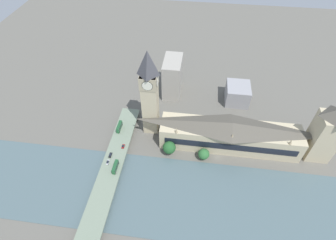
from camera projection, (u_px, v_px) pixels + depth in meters
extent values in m
plane|color=#605E56|center=(217.00, 158.00, 203.24)|extent=(600.00, 600.00, 0.00)
cube|color=#4C6066|center=(217.00, 201.00, 177.81)|extent=(61.35, 360.00, 0.30)
cube|color=#C1B28E|center=(229.00, 137.00, 204.99)|extent=(22.11, 107.57, 20.09)
cube|color=black|center=(230.00, 147.00, 196.54)|extent=(0.40, 98.96, 6.03)
pyramid|color=#514C42|center=(232.00, 126.00, 195.79)|extent=(21.66, 105.42, 5.58)
cone|color=tan|center=(291.00, 142.00, 185.24)|extent=(2.20, 2.20, 5.00)
cone|color=tan|center=(232.00, 136.00, 189.05)|extent=(2.20, 2.20, 5.00)
cone|color=tan|center=(176.00, 130.00, 192.86)|extent=(2.20, 2.20, 5.00)
cube|color=#C1B28E|center=(150.00, 104.00, 204.79)|extent=(11.89, 11.89, 56.22)
cube|color=tan|center=(149.00, 81.00, 188.46)|extent=(12.60, 12.60, 10.70)
cylinder|color=black|center=(147.00, 86.00, 184.24)|extent=(0.50, 8.03, 8.03)
cylinder|color=silver|center=(147.00, 86.00, 184.15)|extent=(0.62, 7.44, 7.44)
cylinder|color=black|center=(150.00, 75.00, 192.69)|extent=(0.50, 8.03, 8.03)
cylinder|color=silver|center=(150.00, 75.00, 192.78)|extent=(0.62, 7.44, 7.44)
cylinder|color=black|center=(157.00, 81.00, 187.89)|extent=(8.03, 0.50, 8.03)
cylinder|color=silver|center=(157.00, 81.00, 187.88)|extent=(7.44, 0.62, 7.44)
cylinder|color=black|center=(140.00, 80.00, 189.04)|extent=(8.03, 0.50, 8.03)
cylinder|color=silver|center=(140.00, 80.00, 189.05)|extent=(7.44, 0.62, 7.44)
pyramid|color=#424247|center=(148.00, 63.00, 177.78)|extent=(12.13, 12.13, 19.10)
cube|color=#C1B28E|center=(323.00, 137.00, 191.42)|extent=(17.42, 17.42, 40.65)
cube|color=#5D6A59|center=(106.00, 187.00, 183.98)|extent=(3.00, 13.32, 3.24)
cube|color=#5D6A59|center=(125.00, 130.00, 221.37)|extent=(3.00, 13.32, 3.24)
cube|color=gray|center=(106.00, 185.00, 182.39)|extent=(154.69, 15.68, 1.20)
cube|color=#235B33|center=(116.00, 168.00, 189.99)|extent=(10.46, 2.43, 1.85)
cube|color=black|center=(115.00, 167.00, 189.73)|extent=(9.41, 2.49, 0.81)
cube|color=#235B33|center=(115.00, 166.00, 188.55)|extent=(10.25, 2.43, 2.17)
cube|color=black|center=(115.00, 166.00, 188.47)|extent=(9.41, 2.49, 1.04)
cube|color=#1E4E2B|center=(115.00, 165.00, 187.72)|extent=(10.14, 2.31, 0.16)
cylinder|color=black|center=(119.00, 164.00, 193.47)|extent=(1.10, 0.28, 1.10)
cylinder|color=black|center=(116.00, 163.00, 193.68)|extent=(1.10, 0.28, 1.10)
cylinder|color=black|center=(116.00, 173.00, 187.54)|extent=(1.10, 0.28, 1.10)
cylinder|color=black|center=(113.00, 173.00, 187.75)|extent=(1.10, 0.28, 1.10)
cube|color=#235B33|center=(119.00, 128.00, 217.28)|extent=(10.68, 2.41, 2.03)
cube|color=black|center=(119.00, 127.00, 216.99)|extent=(9.62, 2.47, 0.89)
cube|color=#235B33|center=(119.00, 126.00, 215.69)|extent=(10.47, 2.41, 2.39)
cube|color=black|center=(119.00, 126.00, 215.61)|extent=(9.62, 2.47, 1.15)
cube|color=#1E4E2B|center=(119.00, 125.00, 214.78)|extent=(10.36, 2.29, 0.16)
cylinder|color=black|center=(122.00, 125.00, 220.87)|extent=(1.16, 0.28, 1.16)
cylinder|color=black|center=(120.00, 124.00, 221.07)|extent=(1.16, 0.28, 1.16)
cylinder|color=black|center=(120.00, 132.00, 214.85)|extent=(1.16, 0.28, 1.16)
cylinder|color=black|center=(117.00, 132.00, 215.06)|extent=(1.16, 0.28, 1.16)
cube|color=black|center=(110.00, 155.00, 198.78)|extent=(4.75, 1.90, 0.63)
cube|color=black|center=(110.00, 155.00, 198.29)|extent=(2.47, 1.71, 0.48)
cylinder|color=black|center=(112.00, 153.00, 200.20)|extent=(0.64, 0.22, 0.64)
cylinder|color=black|center=(110.00, 153.00, 200.36)|extent=(0.64, 0.22, 0.64)
cylinder|color=black|center=(111.00, 158.00, 197.53)|extent=(0.64, 0.22, 0.64)
cylinder|color=black|center=(109.00, 157.00, 197.69)|extent=(0.64, 0.22, 0.64)
cube|color=maroon|center=(123.00, 146.00, 204.69)|extent=(3.94, 1.85, 0.64)
cube|color=black|center=(123.00, 146.00, 204.17)|extent=(2.05, 1.67, 0.59)
cylinder|color=black|center=(125.00, 145.00, 205.80)|extent=(0.69, 0.22, 0.69)
cylinder|color=black|center=(123.00, 145.00, 205.96)|extent=(0.69, 0.22, 0.69)
cylinder|color=black|center=(124.00, 148.00, 203.75)|extent=(0.69, 0.22, 0.69)
cylinder|color=black|center=(122.00, 148.00, 203.90)|extent=(0.69, 0.22, 0.69)
cube|color=silver|center=(108.00, 162.00, 194.19)|extent=(4.42, 1.74, 0.64)
cube|color=black|center=(108.00, 162.00, 193.66)|extent=(2.30, 1.57, 0.59)
cylinder|color=black|center=(110.00, 161.00, 195.50)|extent=(0.64, 0.22, 0.64)
cylinder|color=black|center=(108.00, 160.00, 195.65)|extent=(0.64, 0.22, 0.64)
cylinder|color=black|center=(108.00, 165.00, 193.07)|extent=(0.64, 0.22, 0.64)
cylinder|color=black|center=(106.00, 164.00, 193.21)|extent=(0.64, 0.22, 0.64)
cube|color=#A39E93|center=(172.00, 77.00, 246.50)|extent=(30.06, 16.23, 35.74)
cube|color=#939399|center=(237.00, 94.00, 243.51)|extent=(23.51, 21.20, 17.34)
cylinder|color=brown|center=(203.00, 158.00, 201.89)|extent=(0.70, 0.70, 2.17)
sphere|color=#2D6633|center=(204.00, 154.00, 198.47)|extent=(8.65, 8.65, 8.65)
cylinder|color=brown|center=(169.00, 152.00, 204.84)|extent=(0.70, 0.70, 3.32)
sphere|color=#235628|center=(169.00, 148.00, 200.61)|extent=(9.99, 9.99, 9.99)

